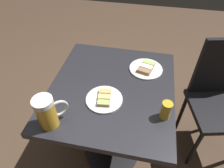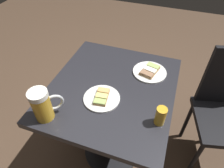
{
  "view_description": "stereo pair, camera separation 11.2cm",
  "coord_description": "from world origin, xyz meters",
  "px_view_note": "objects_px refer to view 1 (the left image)",
  "views": [
    {
      "loc": [
        -0.16,
        0.79,
        1.52
      ],
      "look_at": [
        0.0,
        0.0,
        0.75
      ],
      "focal_mm": 31.94,
      "sensor_mm": 36.0,
      "label": 1
    },
    {
      "loc": [
        -0.27,
        0.76,
        1.52
      ],
      "look_at": [
        0.0,
        0.0,
        0.75
      ],
      "focal_mm": 31.94,
      "sensor_mm": 36.0,
      "label": 2
    }
  ],
  "objects_px": {
    "beer_mug": "(47,112)",
    "cafe_chair": "(219,96)",
    "beer_glass_small": "(166,110)",
    "plate_near": "(146,68)",
    "plate_far": "(104,99)"
  },
  "relations": [
    {
      "from": "plate_near",
      "to": "plate_far",
      "type": "relative_size",
      "value": 1.05
    },
    {
      "from": "plate_far",
      "to": "beer_glass_small",
      "type": "relative_size",
      "value": 1.98
    },
    {
      "from": "plate_far",
      "to": "cafe_chair",
      "type": "height_order",
      "value": "cafe_chair"
    },
    {
      "from": "plate_near",
      "to": "beer_mug",
      "type": "xyz_separation_m",
      "value": [
        0.41,
        0.49,
        0.08
      ]
    },
    {
      "from": "plate_near",
      "to": "cafe_chair",
      "type": "distance_m",
      "value": 0.57
    },
    {
      "from": "plate_far",
      "to": "beer_mug",
      "type": "relative_size",
      "value": 1.14
    },
    {
      "from": "plate_far",
      "to": "beer_mug",
      "type": "xyz_separation_m",
      "value": [
        0.21,
        0.2,
        0.08
      ]
    },
    {
      "from": "plate_near",
      "to": "beer_mug",
      "type": "relative_size",
      "value": 1.2
    },
    {
      "from": "plate_near",
      "to": "plate_far",
      "type": "xyz_separation_m",
      "value": [
        0.2,
        0.3,
        -0.0
      ]
    },
    {
      "from": "beer_glass_small",
      "to": "cafe_chair",
      "type": "xyz_separation_m",
      "value": [
        -0.4,
        -0.42,
        -0.26
      ]
    },
    {
      "from": "beer_glass_small",
      "to": "cafe_chair",
      "type": "height_order",
      "value": "cafe_chair"
    },
    {
      "from": "plate_near",
      "to": "cafe_chair",
      "type": "height_order",
      "value": "cafe_chair"
    },
    {
      "from": "beer_mug",
      "to": "cafe_chair",
      "type": "xyz_separation_m",
      "value": [
        -0.93,
        -0.57,
        -0.29
      ]
    },
    {
      "from": "plate_near",
      "to": "cafe_chair",
      "type": "relative_size",
      "value": 0.23
    },
    {
      "from": "plate_far",
      "to": "beer_glass_small",
      "type": "xyz_separation_m",
      "value": [
        -0.31,
        0.05,
        0.04
      ]
    }
  ]
}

